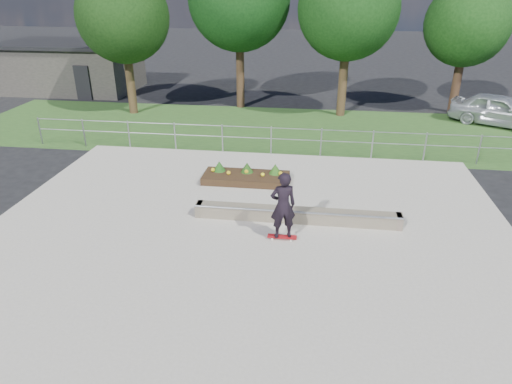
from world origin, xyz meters
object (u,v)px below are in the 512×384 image
Objects in this scene: grind_ledge at (296,215)px; parked_car at (499,110)px; planter_bed at (246,176)px; skateboarder at (283,206)px.

parked_car is at bearing 50.91° from grind_ledge.
parked_car is at bearing 37.68° from planter_bed.
skateboarder is 0.44× the size of parked_car.
planter_bed is (-1.91, 2.75, -0.02)m from grind_ledge.
planter_bed is 4.21m from skateboarder.
skateboarder reaches higher than parked_car.
parked_car reaches higher than grind_ledge.
skateboarder is 15.66m from parked_car.
skateboarder is at bearing -67.43° from planter_bed.
parked_car is (9.55, 12.41, -0.32)m from skateboarder.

